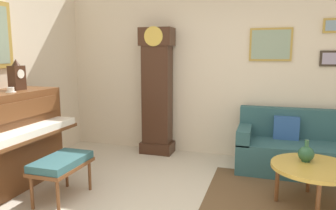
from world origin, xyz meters
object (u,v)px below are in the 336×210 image
Objects in this scene: piano at (4,141)px; green_jug at (306,154)px; mantel_clock at (17,76)px; teacup at (11,90)px; piano_bench at (62,164)px; grandfather_clock at (157,95)px; couch at (308,150)px; coffee_table at (314,168)px.

green_jug is at bearing 11.94° from piano.
mantel_clock is 3.28× the size of teacup.
piano_bench is 2.92× the size of green_jug.
grandfather_clock reaches higher than teacup.
teacup is (0.11, 0.05, 0.60)m from piano.
piano_bench is 1.07m from teacup.
couch is 7.92× the size of green_jug.
grandfather_clock is at bearing 51.46° from mantel_clock.
grandfather_clock is 5.34× the size of mantel_clock.
piano is 2.06× the size of piano_bench.
grandfather_clock is 17.50× the size of teacup.
piano_bench is 0.37× the size of couch.
grandfather_clock is (0.45, 1.93, 0.56)m from piano_bench.
piano is 0.61m from teacup.
grandfather_clock is 2.08m from mantel_clock.
piano reaches higher than piano_bench.
piano_bench reaches higher than coffee_table.
teacup is 3.41m from green_jug.
mantel_clock reaches higher than coffee_table.
grandfather_clock is at bearing 149.97° from coffee_table.
green_jug is at bearing 123.46° from coffee_table.
mantel_clock is at bearing 116.13° from teacup.
teacup is (0.11, -0.23, -0.15)m from mantel_clock.
grandfather_clock reaches higher than couch.
piano_bench is (0.83, -0.05, -0.19)m from piano.
couch is 16.38× the size of teacup.
piano is 3.53m from coffee_table.
coffee_table is at bearing 13.92° from piano_bench.
green_jug reaches higher than coffee_table.
mantel_clock is (0.00, 0.28, 0.75)m from piano.
coffee_table is at bearing 5.39° from mantel_clock.
piano is at bearing -170.12° from coffee_table.
couch is at bearing 86.30° from coffee_table.
mantel_clock is at bearing 89.66° from piano.
grandfather_clock reaches higher than piano_bench.
piano_bench is 2.05m from grandfather_clock.
teacup reaches higher than piano_bench.
mantel_clock is at bearing -158.42° from couch.
couch reaches higher than green_jug.
green_jug is (2.12, -1.16, -0.43)m from grandfather_clock.
piano is 3.47m from green_jug.
grandfather_clock is 1.07× the size of couch.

